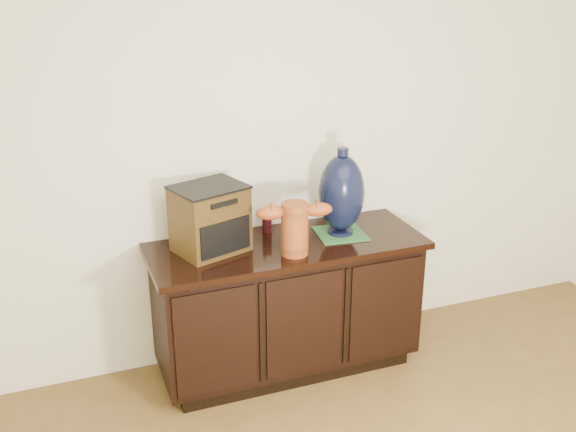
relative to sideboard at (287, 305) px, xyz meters
name	(u,v)px	position (x,y,z in m)	size (l,w,h in m)	color
sideboard	(287,305)	(0.00, 0.00, 0.00)	(1.46, 0.56, 0.75)	black
terracotta_vessel	(295,226)	(-0.01, -0.14, 0.52)	(0.39, 0.16, 0.27)	#9C451C
tv_radio	(210,219)	(-0.40, 0.05, 0.54)	(0.41, 0.37, 0.35)	#3B290E
green_mat	(340,233)	(0.31, 0.01, 0.37)	(0.25, 0.25, 0.01)	#2B6030
lamp_base	(342,194)	(0.31, 0.01, 0.60)	(0.27, 0.27, 0.47)	black
spray_can	(267,219)	(-0.05, 0.18, 0.44)	(0.05, 0.05, 0.15)	#520E18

